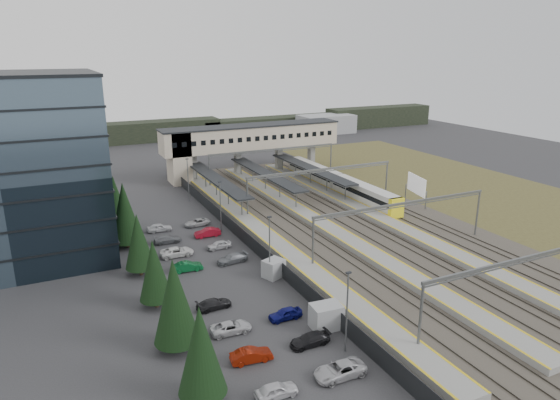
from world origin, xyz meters
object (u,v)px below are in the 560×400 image
office_building (4,171)px  footbridge (240,140)px  billboard (416,186)px  relay_cabin_near (326,316)px  relay_cabin_far (274,268)px  train (338,183)px

office_building → footbridge: 53.18m
office_building → billboard: bearing=-3.8°
relay_cabin_near → billboard: 45.39m
relay_cabin_far → billboard: size_ratio=0.47×
relay_cabin_far → footbridge: footbridge is taller
relay_cabin_far → train: 39.79m
office_building → relay_cabin_far: (28.66, -19.70, -11.08)m
office_building → relay_cabin_near: (28.48, -32.67, -10.93)m
relay_cabin_far → footbridge: size_ratio=0.07×
relay_cabin_near → relay_cabin_far: (0.18, 12.97, -0.16)m
relay_cabin_far → footbridge: 52.37m
relay_cabin_near → billboard: size_ratio=0.50×
relay_cabin_near → train: bearing=56.7°
train → billboard: bearing=-59.9°
footbridge → billboard: bearing=-59.6°
footbridge → train: size_ratio=1.09×
footbridge → train: 24.90m
footbridge → office_building: bearing=-145.5°
train → billboard: (7.80, -13.47, 1.87)m
train → relay_cabin_near: bearing=-123.3°
footbridge → relay_cabin_far: bearing=-106.8°
relay_cabin_near → relay_cabin_far: 12.97m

